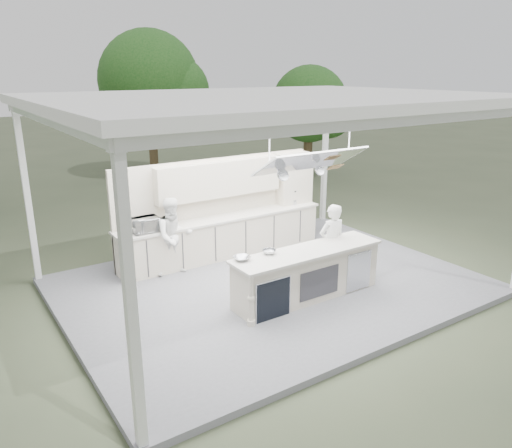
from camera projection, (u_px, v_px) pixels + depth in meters
ground at (271, 288)px, 10.22m from camera, size 90.00×90.00×0.00m
stage_deck at (271, 286)px, 10.20m from camera, size 8.00×6.00×0.12m
tent at (273, 103)px, 9.11m from camera, size 8.20×6.20×3.86m
demo_island at (307, 274)px, 9.41m from camera, size 3.10×0.79×0.95m
back_counter at (224, 236)px, 11.55m from camera, size 5.08×0.72×0.95m
back_wall_unit at (235, 191)px, 11.67m from camera, size 5.05×0.48×2.25m
tree_cluster at (101, 100)px, 16.92m from camera, size 19.55×9.40×5.85m
head_chef at (332, 243)px, 10.07m from camera, size 0.63×0.45×1.63m
sous_chef at (174, 236)px, 10.43m from camera, size 0.84×0.67×1.66m
toaster_oven at (145, 225)px, 10.28m from camera, size 0.57×0.39×0.31m
bowl_large at (242, 258)px, 8.79m from camera, size 0.30×0.30×0.07m
bowl_small at (269, 252)px, 9.10m from camera, size 0.26×0.26×0.08m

